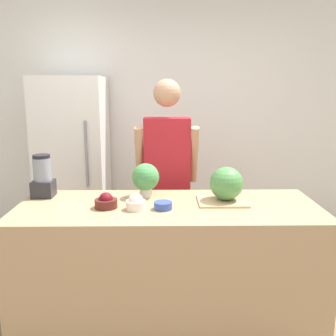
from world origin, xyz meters
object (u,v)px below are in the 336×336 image
Objects in this scene: bowl_cherries at (106,202)px; potted_plant at (146,178)px; person at (167,179)px; watermelon at (226,184)px; bowl_cream at (136,203)px; refrigerator at (74,166)px; bowl_small_blue at (163,206)px; blender at (43,177)px.

potted_plant is (0.25, 0.25, 0.10)m from bowl_cherries.
potted_plant is at bearing -107.25° from person.
person is 7.05× the size of potted_plant.
person is 0.55m from potted_plant.
watermelon is 1.55× the size of bowl_cherries.
bowl_cream is at bearing -11.24° from bowl_cherries.
refrigerator is 1.87m from watermelon.
refrigerator is 1.50m from bowl_cherries.
bowl_cream is 0.18m from bowl_small_blue.
bowl_cream reaches higher than bowl_cherries.
bowl_cherries is 0.57m from blender.
potted_plant is (0.79, -1.15, 0.15)m from refrigerator.
person is 11.70× the size of bowl_cherries.
bowl_small_blue is at bearing -92.30° from person.
blender is (-0.87, 0.30, 0.12)m from bowl_small_blue.
blender is 0.75m from potted_plant.
person is 5.65× the size of blender.
potted_plant reaches higher than bowl_cherries.
person is 0.86m from bowl_cherries.
refrigerator is at bearing 111.10° from bowl_cherries.
bowl_small_blue is 0.33m from potted_plant.
bowl_cherries is 0.48× the size of blender.
watermelon reaches higher than bowl_small_blue.
watermelon is 1.80× the size of bowl_cream.
refrigerator reaches higher than bowl_cherries.
potted_plant is (0.05, 0.29, 0.10)m from bowl_cream.
refrigerator reaches higher than blender.
potted_plant reaches higher than bowl_cream.
refrigerator is at bearing 122.60° from bowl_small_blue.
bowl_cherries is at bearing 174.87° from bowl_small_blue.
refrigerator is 1.70m from bowl_small_blue.
person reaches higher than potted_plant.
person reaches higher than bowl_cream.
blender is at bearing -151.85° from person.
person is at bearing 123.14° from watermelon.
blender is (-0.50, 0.27, 0.10)m from bowl_cherries.
blender reaches higher than bowl_cream.
bowl_cream is at bearing -104.77° from person.
bowl_cream is 0.41× the size of blender.
person reaches higher than watermelon.
bowl_cream is (-0.21, -0.79, 0.03)m from person.
blender is (-0.69, 0.31, 0.10)m from bowl_cream.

